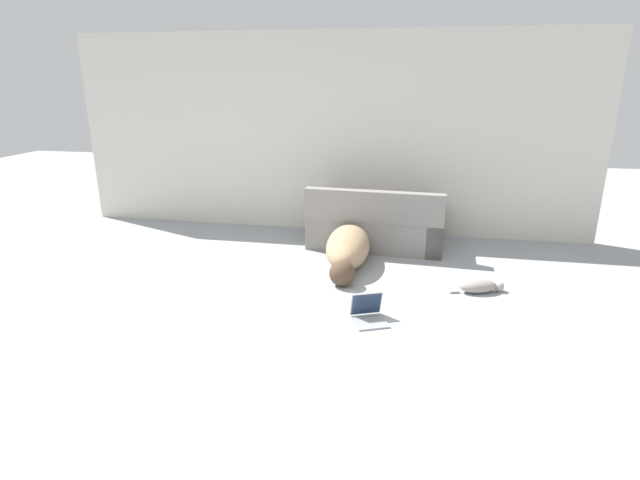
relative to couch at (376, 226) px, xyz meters
The scene contains 6 objects.
ground_plane 3.16m from the couch, 104.31° to the right, with size 20.00×20.00×0.00m, color #999EA3.
wall_back 1.48m from the couch, 141.13° to the left, with size 7.28×0.06×2.72m.
couch is the anchor object (origin of this frame).
dog 0.81m from the couch, 109.34° to the right, with size 0.56×1.75×0.43m.
cat 1.78m from the couch, 47.58° to the right, with size 0.57×0.30×0.14m.
laptop_open 2.15m from the couch, 86.96° to the right, with size 0.39×0.40×0.25m.
Camera 1 is at (1.25, -3.23, 2.13)m, focal length 28.00 mm.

